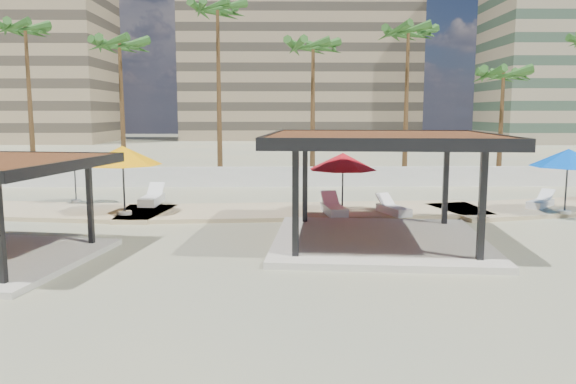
# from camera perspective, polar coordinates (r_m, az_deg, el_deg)

# --- Properties ---
(ground) EXTENTS (200.00, 200.00, 0.00)m
(ground) POSITION_cam_1_polar(r_m,az_deg,el_deg) (18.16, -3.83, -6.11)
(ground) COLOR tan
(ground) RESTS_ON ground
(promenade) EXTENTS (44.45, 7.97, 0.24)m
(promenade) POSITION_cam_1_polar(r_m,az_deg,el_deg) (25.64, 1.57, -1.76)
(promenade) COLOR #C6B284
(promenade) RESTS_ON ground
(boundary_wall) EXTENTS (56.00, 0.30, 1.20)m
(boundary_wall) POSITION_cam_1_polar(r_m,az_deg,el_deg) (33.81, -2.37, 1.55)
(boundary_wall) COLOR silver
(boundary_wall) RESTS_ON ground
(building_mid) EXTENTS (38.00, 16.00, 30.40)m
(building_mid) POSITION_cam_1_polar(r_m,az_deg,el_deg) (96.13, 1.14, 13.96)
(building_mid) COLOR #847259
(building_mid) RESTS_ON ground
(pavilion_central) EXTENTS (8.09, 8.09, 3.76)m
(pavilion_central) POSITION_cam_1_polar(r_m,az_deg,el_deg) (19.12, 9.38, 1.37)
(pavilion_central) COLOR beige
(pavilion_central) RESTS_ON ground
(umbrella_b) EXTENTS (3.91, 3.91, 2.89)m
(umbrella_b) POSITION_cam_1_polar(r_m,az_deg,el_deg) (24.36, -16.46, 3.56)
(umbrella_b) COLOR beige
(umbrella_b) RESTS_ON promenade
(umbrella_c) EXTENTS (3.87, 3.87, 2.59)m
(umbrella_c) POSITION_cam_1_polar(r_m,az_deg,el_deg) (23.61, 5.60, 3.10)
(umbrella_c) COLOR beige
(umbrella_c) RESTS_ON promenade
(umbrella_d) EXTENTS (4.04, 4.04, 2.76)m
(umbrella_d) POSITION_cam_1_polar(r_m,az_deg,el_deg) (26.38, 26.58, 3.11)
(umbrella_d) COLOR beige
(umbrella_d) RESTS_ON promenade
(umbrella_f) EXTENTS (2.99, 2.99, 2.31)m
(umbrella_f) POSITION_cam_1_polar(r_m,az_deg,el_deg) (28.64, -20.91, 2.99)
(umbrella_f) COLOR beige
(umbrella_f) RESTS_ON promenade
(lounger_a) EXTENTS (0.82, 2.36, 0.89)m
(lounger_a) POSITION_cam_1_polar(r_m,az_deg,el_deg) (27.16, -13.65, -0.72)
(lounger_a) COLOR silver
(lounger_a) RESTS_ON promenade
(lounger_b) EXTENTS (1.03, 2.33, 0.85)m
(lounger_b) POSITION_cam_1_polar(r_m,az_deg,el_deg) (23.88, 4.66, -1.73)
(lounger_b) COLOR silver
(lounger_b) RESTS_ON promenade
(lounger_c) EXTENTS (1.27, 2.13, 0.77)m
(lounger_c) POSITION_cam_1_polar(r_m,az_deg,el_deg) (24.25, 10.62, -1.74)
(lounger_c) COLOR silver
(lounger_c) RESTS_ON promenade
(lounger_d) EXTENTS (1.80, 1.84, 0.74)m
(lounger_d) POSITION_cam_1_polar(r_m,az_deg,el_deg) (28.03, 24.28, -1.02)
(lounger_d) COLOR silver
(lounger_d) RESTS_ON promenade
(palm_b) EXTENTS (3.00, 3.00, 10.47)m
(palm_b) POSITION_cam_1_polar(r_m,az_deg,el_deg) (39.94, -25.11, 14.23)
(palm_b) COLOR brown
(palm_b) RESTS_ON ground
(palm_c) EXTENTS (3.00, 3.00, 9.43)m
(palm_c) POSITION_cam_1_polar(r_m,az_deg,el_deg) (37.25, -16.73, 13.63)
(palm_c) COLOR brown
(palm_c) RESTS_ON ground
(palm_d) EXTENTS (3.00, 3.00, 11.73)m
(palm_d) POSITION_cam_1_polar(r_m,az_deg,el_deg) (37.18, -7.17, 17.24)
(palm_d) COLOR brown
(palm_d) RESTS_ON ground
(palm_e) EXTENTS (3.00, 3.00, 9.39)m
(palm_e) POSITION_cam_1_polar(r_m,az_deg,el_deg) (36.23, 2.57, 14.07)
(palm_e) COLOR brown
(palm_e) RESTS_ON ground
(palm_f) EXTENTS (3.00, 3.00, 10.27)m
(palm_f) POSITION_cam_1_polar(r_m,az_deg,el_deg) (37.34, 12.12, 14.99)
(palm_f) COLOR brown
(palm_f) RESTS_ON ground
(palm_g) EXTENTS (3.00, 3.00, 7.64)m
(palm_g) POSITION_cam_1_polar(r_m,az_deg,el_deg) (38.48, 21.04, 10.73)
(palm_g) COLOR brown
(palm_g) RESTS_ON ground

